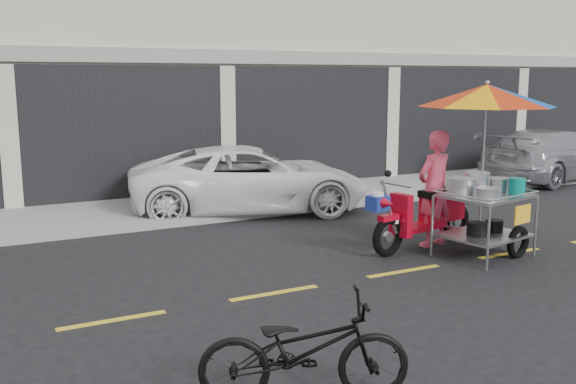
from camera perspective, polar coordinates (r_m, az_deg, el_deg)
name	(u,v)px	position (r m, az deg, el deg)	size (l,w,h in m)	color
ground	(404,271)	(9.12, 10.24, -6.96)	(90.00, 90.00, 0.00)	black
sidewalk	(246,200)	(13.74, -3.79, -0.69)	(45.00, 3.00, 0.15)	gray
shophouse_block	(263,22)	(19.35, -2.24, 14.86)	(36.00, 8.11, 10.40)	beige
centerline	(404,271)	(9.11, 10.24, -6.94)	(42.00, 0.10, 0.01)	gold
white_pickup	(250,179)	(12.79, -3.36, 1.16)	(2.19, 4.74, 1.32)	white
silver_pickup	(553,155)	(18.01, 22.49, 3.07)	(1.88, 4.63, 1.34)	#A4A6AD
near_bicycle	(304,350)	(5.42, 1.44, -13.84)	(0.61, 1.74, 0.92)	black
food_vendor_rig	(466,146)	(10.04, 15.56, 4.00)	(2.89, 2.35, 2.62)	black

